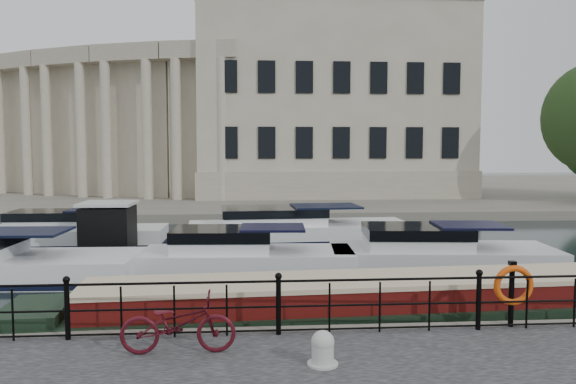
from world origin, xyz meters
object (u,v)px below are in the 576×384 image
Objects in this scene: narrowboat at (370,313)px; life_ring_post at (513,286)px; mooring_bollard at (323,349)px; bicycle at (178,324)px; harbour_hut at (108,232)px.

life_ring_post is at bearing -38.59° from narrowboat.
mooring_bollard is at bearing -117.71° from narrowboat.
life_ring_post is 3.26m from narrowboat.
narrowboat is (-2.53, 1.79, -1.03)m from life_ring_post.
bicycle is at bearing 163.64° from mooring_bollard.
mooring_bollard is 14.40m from harbour_hut.
bicycle is at bearing -149.27° from narrowboat.
narrowboat is at bearing -48.15° from harbour_hut.
harbour_hut is at bearing 133.83° from life_ring_post.
harbour_hut is (-4.11, 12.08, -0.13)m from bicycle.
narrowboat is at bearing 144.77° from life_ring_post.
narrowboat is 5.90× the size of harbour_hut.
bicycle is 12.75m from harbour_hut.
harbour_hut is (-8.15, 9.34, 0.59)m from narrowboat.
life_ring_post is 0.49× the size of harbour_hut.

